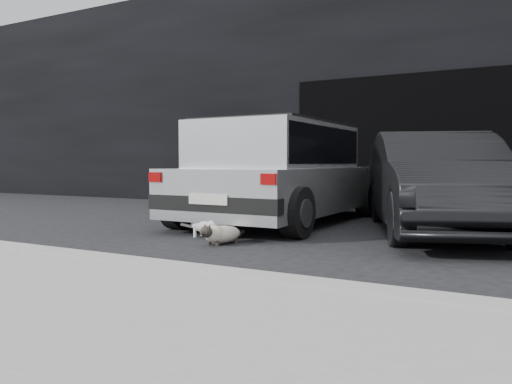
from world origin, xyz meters
The scene contains 9 objects.
ground centered at (0.00, 0.00, 0.00)m, with size 80.00×80.00×0.00m, color black.
building_facade centered at (1.00, 6.00, 2.50)m, with size 34.00×4.00×5.00m, color black.
garage_opening centered at (1.00, 3.99, 1.30)m, with size 4.00×0.10×2.60m, color black.
curb centered at (1.00, -2.60, 0.06)m, with size 18.00×0.25×0.12m, color gray.
sidewalk centered at (1.00, -3.80, 0.06)m, with size 18.00×2.20×0.11m, color gray.
silver_hatchback centered at (-0.13, 1.20, 0.84)m, with size 2.12×4.19×1.53m.
second_car centered at (2.15, 1.09, 0.67)m, with size 1.42×4.06×1.34m, color black.
cat_siamese centered at (0.15, -1.00, 0.12)m, with size 0.36×0.75×0.26m.
cat_white centered at (-0.22, -0.64, 0.18)m, with size 0.78×0.34×0.36m.
Camera 1 is at (3.15, -5.74, 0.92)m, focal length 35.00 mm.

